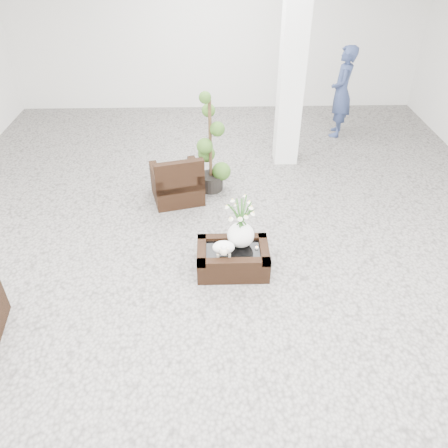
{
  "coord_description": "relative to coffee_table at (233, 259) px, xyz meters",
  "views": [
    {
      "loc": [
        -0.12,
        -4.55,
        3.81
      ],
      "look_at": [
        0.0,
        -0.1,
        0.62
      ],
      "focal_mm": 35.49,
      "sensor_mm": 36.0,
      "label": 1
    }
  ],
  "objects": [
    {
      "name": "tealight",
      "position": [
        0.3,
        0.02,
        0.17
      ],
      "size": [
        0.04,
        0.04,
        0.03
      ],
      "primitive_type": "cylinder",
      "color": "white",
      "rests_on": "coffee_table"
    },
    {
      "name": "shopper",
      "position": [
        2.3,
        4.14,
        0.72
      ],
      "size": [
        0.58,
        0.73,
        1.76
      ],
      "primitive_type": "imported",
      "rotation": [
        0.0,
        0.0,
        -1.86
      ],
      "color": "navy",
      "rests_on": "ground"
    },
    {
      "name": "topiary",
      "position": [
        -0.27,
        2.02,
        0.65
      ],
      "size": [
        0.43,
        0.43,
        1.62
      ],
      "primitive_type": null,
      "color": "#2E4F19",
      "rests_on": "ground"
    },
    {
      "name": "column",
      "position": [
        1.09,
        3.03,
        1.59
      ],
      "size": [
        0.4,
        0.4,
        3.5
      ],
      "primitive_type": "cube",
      "color": "white",
      "rests_on": "ground"
    },
    {
      "name": "coffee_table",
      "position": [
        0.0,
        0.0,
        0.0
      ],
      "size": [
        0.9,
        0.6,
        0.31
      ],
      "primitive_type": "cube",
      "color": "black",
      "rests_on": "ground"
    },
    {
      "name": "ground",
      "position": [
        -0.11,
        0.23,
        -0.16
      ],
      "size": [
        11.0,
        11.0,
        0.0
      ],
      "primitive_type": "plane",
      "color": "gray",
      "rests_on": "ground"
    },
    {
      "name": "armchair",
      "position": [
        -0.81,
        1.75,
        0.24
      ],
      "size": [
        0.9,
        0.88,
        0.79
      ],
      "primitive_type": "cube",
      "rotation": [
        0.0,
        0.0,
        3.39
      ],
      "color": "black",
      "rests_on": "ground"
    },
    {
      "name": "planter_narcissus",
      "position": [
        0.1,
        0.1,
        0.56
      ],
      "size": [
        0.44,
        0.44,
        0.8
      ],
      "primitive_type": null,
      "color": "white",
      "rests_on": "coffee_table"
    },
    {
      "name": "sheep_figurine",
      "position": [
        -0.12,
        -0.1,
        0.26
      ],
      "size": [
        0.28,
        0.23,
        0.21
      ],
      "primitive_type": "ellipsoid",
      "color": "white",
      "rests_on": "coffee_table"
    }
  ]
}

